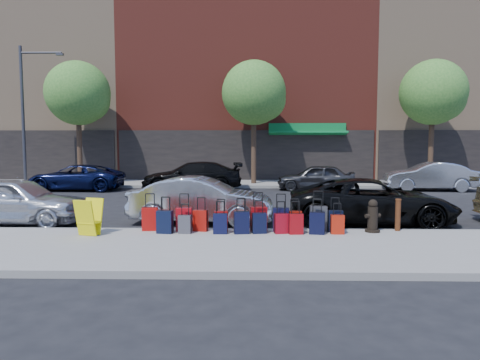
{
  "coord_description": "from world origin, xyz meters",
  "views": [
    {
      "loc": [
        0.22,
        -16.1,
        2.46
      ],
      "look_at": [
        -0.09,
        -1.5,
        1.25
      ],
      "focal_mm": 32.0,
      "sensor_mm": 36.0,
      "label": 1
    }
  ],
  "objects_px": {
    "car_near_1": "(202,200)",
    "car_far_2": "(316,177)",
    "display_rack": "(89,218)",
    "fire_hydrant": "(373,217)",
    "bollard": "(398,214)",
    "car_far_0": "(76,178)",
    "tree_center": "(256,95)",
    "car_far_1": "(192,176)",
    "car_near_2": "(372,201)",
    "tree_right": "(435,94)",
    "tree_left": "(80,95)",
    "streetlight": "(26,107)",
    "car_near_0": "(16,201)",
    "suitcase_front_5": "(241,221)",
    "car_far_3": "(429,176)"
  },
  "relations": [
    {
      "from": "car_near_1",
      "to": "car_far_3",
      "type": "distance_m",
      "value": 14.83
    },
    {
      "from": "tree_left",
      "to": "fire_hydrant",
      "type": "distance_m",
      "value": 20.19
    },
    {
      "from": "car_near_2",
      "to": "car_far_0",
      "type": "relative_size",
      "value": 1.01
    },
    {
      "from": "suitcase_front_5",
      "to": "car_far_1",
      "type": "bearing_deg",
      "value": 102.45
    },
    {
      "from": "car_near_1",
      "to": "fire_hydrant",
      "type": "bearing_deg",
      "value": -106.57
    },
    {
      "from": "tree_left",
      "to": "bollard",
      "type": "bearing_deg",
      "value": -45.2
    },
    {
      "from": "tree_left",
      "to": "car_far_2",
      "type": "relative_size",
      "value": 1.76
    },
    {
      "from": "car_far_2",
      "to": "display_rack",
      "type": "bearing_deg",
      "value": -25.56
    },
    {
      "from": "tree_center",
      "to": "car_near_0",
      "type": "height_order",
      "value": "tree_center"
    },
    {
      "from": "car_far_1",
      "to": "car_far_2",
      "type": "xyz_separation_m",
      "value": [
        6.67,
        0.3,
        -0.07
      ]
    },
    {
      "from": "tree_right",
      "to": "car_near_2",
      "type": "relative_size",
      "value": 1.44
    },
    {
      "from": "display_rack",
      "to": "car_far_1",
      "type": "height_order",
      "value": "car_far_1"
    },
    {
      "from": "fire_hydrant",
      "to": "car_near_1",
      "type": "bearing_deg",
      "value": 139.34
    },
    {
      "from": "streetlight",
      "to": "car_near_1",
      "type": "height_order",
      "value": "streetlight"
    },
    {
      "from": "car_near_0",
      "to": "fire_hydrant",
      "type": "bearing_deg",
      "value": -96.55
    },
    {
      "from": "car_far_0",
      "to": "car_far_1",
      "type": "bearing_deg",
      "value": 91.82
    },
    {
      "from": "streetlight",
      "to": "car_far_1",
      "type": "height_order",
      "value": "streetlight"
    },
    {
      "from": "car_far_0",
      "to": "car_far_2",
      "type": "distance_m",
      "value": 12.94
    },
    {
      "from": "fire_hydrant",
      "to": "car_near_0",
      "type": "distance_m",
      "value": 10.59
    },
    {
      "from": "car_far_0",
      "to": "suitcase_front_5",
      "type": "bearing_deg",
      "value": 39.86
    },
    {
      "from": "car_far_2",
      "to": "tree_right",
      "type": "bearing_deg",
      "value": 115.16
    },
    {
      "from": "car_near_1",
      "to": "display_rack",
      "type": "bearing_deg",
      "value": 139.17
    },
    {
      "from": "tree_right",
      "to": "car_near_1",
      "type": "bearing_deg",
      "value": -134.91
    },
    {
      "from": "bollard",
      "to": "car_far_2",
      "type": "bearing_deg",
      "value": 91.92
    },
    {
      "from": "car_far_1",
      "to": "car_near_0",
      "type": "bearing_deg",
      "value": -28.79
    },
    {
      "from": "fire_hydrant",
      "to": "car_near_1",
      "type": "height_order",
      "value": "car_near_1"
    },
    {
      "from": "display_rack",
      "to": "fire_hydrant",
      "type": "bearing_deg",
      "value": 19.74
    },
    {
      "from": "bollard",
      "to": "tree_center",
      "type": "bearing_deg",
      "value": 104.16
    },
    {
      "from": "tree_left",
      "to": "car_near_0",
      "type": "bearing_deg",
      "value": -77.16
    },
    {
      "from": "tree_left",
      "to": "car_far_1",
      "type": "height_order",
      "value": "tree_left"
    },
    {
      "from": "bollard",
      "to": "car_near_0",
      "type": "relative_size",
      "value": 0.2
    },
    {
      "from": "car_near_2",
      "to": "tree_right",
      "type": "bearing_deg",
      "value": -24.23
    },
    {
      "from": "suitcase_front_5",
      "to": "car_near_1",
      "type": "distance_m",
      "value": 2.29
    },
    {
      "from": "bollard",
      "to": "car_far_0",
      "type": "xyz_separation_m",
      "value": [
        -13.33,
        11.31,
        0.1
      ]
    },
    {
      "from": "tree_center",
      "to": "display_rack",
      "type": "bearing_deg",
      "value": -106.75
    },
    {
      "from": "streetlight",
      "to": "car_far_0",
      "type": "bearing_deg",
      "value": -30.4
    },
    {
      "from": "tree_left",
      "to": "car_near_1",
      "type": "height_order",
      "value": "tree_left"
    },
    {
      "from": "streetlight",
      "to": "car_far_0",
      "type": "height_order",
      "value": "streetlight"
    },
    {
      "from": "car_near_0",
      "to": "car_far_0",
      "type": "height_order",
      "value": "car_near_0"
    },
    {
      "from": "fire_hydrant",
      "to": "car_near_2",
      "type": "distance_m",
      "value": 2.12
    },
    {
      "from": "streetlight",
      "to": "car_near_2",
      "type": "bearing_deg",
      "value": -34.55
    },
    {
      "from": "fire_hydrant",
      "to": "tree_left",
      "type": "bearing_deg",
      "value": 114.2
    },
    {
      "from": "fire_hydrant",
      "to": "bollard",
      "type": "xyz_separation_m",
      "value": [
        0.72,
        0.17,
        0.04
      ]
    },
    {
      "from": "car_near_1",
      "to": "car_far_2",
      "type": "height_order",
      "value": "car_near_1"
    },
    {
      "from": "tree_center",
      "to": "bollard",
      "type": "distance_m",
      "value": 15.39
    },
    {
      "from": "tree_left",
      "to": "suitcase_front_5",
      "type": "bearing_deg",
      "value": -55.47
    },
    {
      "from": "tree_left",
      "to": "car_far_2",
      "type": "distance_m",
      "value": 14.69
    },
    {
      "from": "suitcase_front_5",
      "to": "car_near_1",
      "type": "xyz_separation_m",
      "value": [
        -1.26,
        1.9,
        0.3
      ]
    },
    {
      "from": "tree_right",
      "to": "car_near_2",
      "type": "distance_m",
      "value": 14.96
    },
    {
      "from": "car_far_0",
      "to": "car_near_1",
      "type": "bearing_deg",
      "value": 40.76
    }
  ]
}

